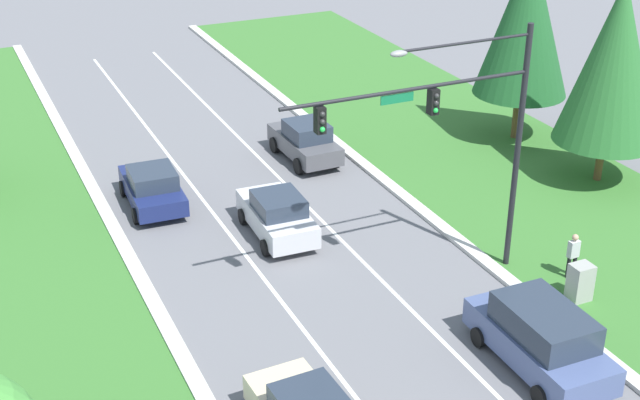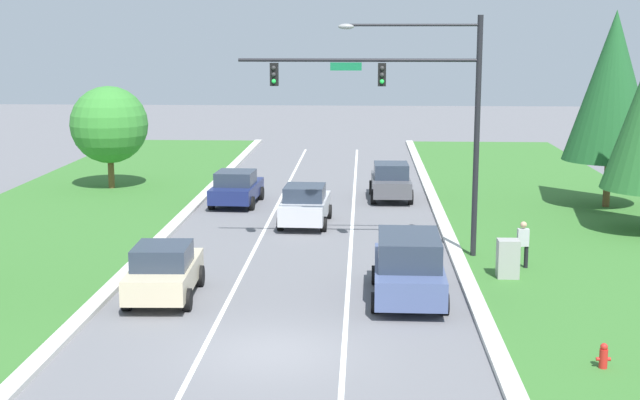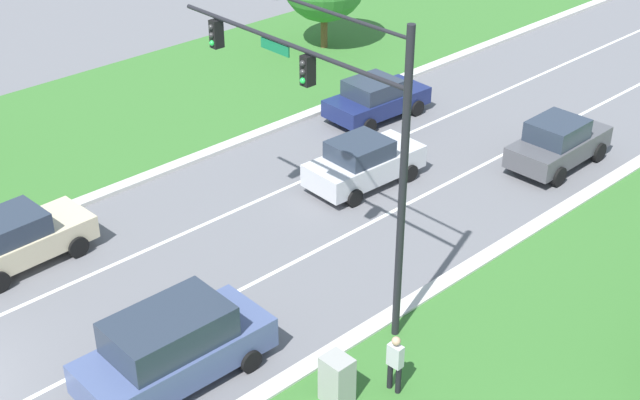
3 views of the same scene
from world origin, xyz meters
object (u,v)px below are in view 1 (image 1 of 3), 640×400
(utility_cabinet, at_px, (580,283))
(navy_sedan, at_px, (152,187))
(pedestrian, at_px, (573,254))
(conifer_near_right_tree, at_px, (526,20))
(graphite_sedan, at_px, (305,141))
(silver_sedan, at_px, (277,215))
(conifer_far_right_tree, at_px, (615,62))
(traffic_signal_mast, at_px, (460,122))
(slate_blue_suv, at_px, (541,337))

(utility_cabinet, bearing_deg, navy_sedan, 130.41)
(pedestrian, relative_size, conifer_near_right_tree, 0.19)
(utility_cabinet, xyz_separation_m, conifer_near_right_tree, (6.49, 12.55, 4.96))
(graphite_sedan, xyz_separation_m, pedestrian, (4.11, -13.06, 0.04))
(pedestrian, bearing_deg, silver_sedan, -44.56)
(silver_sedan, bearing_deg, conifer_near_right_tree, 19.62)
(conifer_far_right_tree, bearing_deg, conifer_near_right_tree, 93.86)
(traffic_signal_mast, xyz_separation_m, silver_sedan, (-4.07, 5.37, -4.87))
(silver_sedan, relative_size, slate_blue_suv, 0.88)
(navy_sedan, distance_m, slate_blue_suv, 16.64)
(traffic_signal_mast, bearing_deg, pedestrian, -23.31)
(slate_blue_suv, bearing_deg, graphite_sedan, 90.95)
(navy_sedan, xyz_separation_m, slate_blue_suv, (7.37, -14.92, 0.19))
(slate_blue_suv, relative_size, conifer_far_right_tree, 0.57)
(pedestrian, bearing_deg, utility_cabinet, 58.36)
(navy_sedan, distance_m, utility_cabinet, 16.55)
(slate_blue_suv, xyz_separation_m, pedestrian, (4.05, 3.58, -0.07))
(traffic_signal_mast, distance_m, silver_sedan, 8.31)
(silver_sedan, relative_size, pedestrian, 2.57)
(silver_sedan, xyz_separation_m, pedestrian, (7.89, -7.02, 0.09))
(graphite_sedan, height_order, silver_sedan, graphite_sedan)
(pedestrian, distance_m, conifer_near_right_tree, 13.53)
(graphite_sedan, bearing_deg, silver_sedan, -123.09)
(silver_sedan, bearing_deg, navy_sedan, 131.57)
(utility_cabinet, bearing_deg, traffic_signal_mast, 137.06)
(pedestrian, relative_size, conifer_far_right_tree, 0.20)
(graphite_sedan, xyz_separation_m, slate_blue_suv, (0.05, -16.63, 0.11))
(slate_blue_suv, bearing_deg, pedestrian, 42.20)
(graphite_sedan, height_order, slate_blue_suv, slate_blue_suv)
(pedestrian, bearing_deg, slate_blue_suv, 38.53)
(graphite_sedan, xyz_separation_m, conifer_near_right_tree, (9.90, -1.77, 4.74))
(silver_sedan, height_order, pedestrian, silver_sedan)
(slate_blue_suv, bearing_deg, silver_sedan, 110.66)
(graphite_sedan, bearing_deg, slate_blue_suv, -90.87)
(navy_sedan, relative_size, slate_blue_suv, 0.88)
(silver_sedan, distance_m, conifer_near_right_tree, 15.11)
(traffic_signal_mast, bearing_deg, silver_sedan, 127.15)
(slate_blue_suv, relative_size, conifer_near_right_tree, 0.54)
(conifer_near_right_tree, bearing_deg, utility_cabinet, -117.34)
(graphite_sedan, bearing_deg, traffic_signal_mast, -89.61)
(graphite_sedan, relative_size, conifer_near_right_tree, 0.47)
(traffic_signal_mast, distance_m, utility_cabinet, 6.61)
(traffic_signal_mast, xyz_separation_m, utility_cabinet, (3.12, -2.91, -5.04))
(navy_sedan, xyz_separation_m, conifer_far_right_tree, (17.58, -5.44, 4.38))
(traffic_signal_mast, bearing_deg, conifer_far_right_tree, 23.14)
(graphite_sedan, height_order, pedestrian, graphite_sedan)
(conifer_near_right_tree, distance_m, conifer_far_right_tree, 5.41)
(navy_sedan, bearing_deg, slate_blue_suv, -60.84)
(navy_sedan, bearing_deg, pedestrian, -41.93)
(traffic_signal_mast, distance_m, pedestrian, 6.33)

